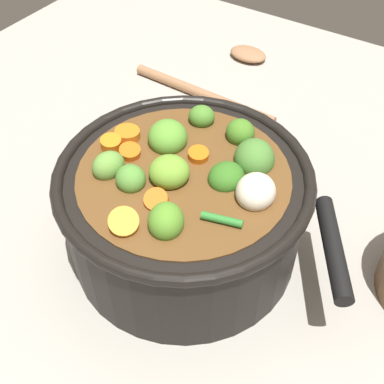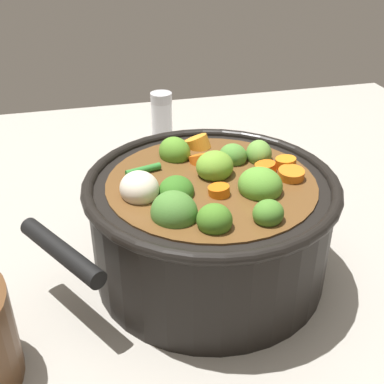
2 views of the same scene
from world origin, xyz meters
TOP-DOWN VIEW (x-y plane):
  - ground_plane at (0.00, 0.00)m, footprint 1.10×1.10m
  - cooking_pot at (0.00, 0.00)m, footprint 0.26×0.26m
  - wooden_spoon at (-0.13, 0.31)m, footprint 0.24×0.17m

SIDE VIEW (x-z plane):
  - ground_plane at x=0.00m, z-range 0.00..0.00m
  - wooden_spoon at x=-0.13m, z-range 0.00..0.02m
  - cooking_pot at x=0.00m, z-range -0.01..0.13m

